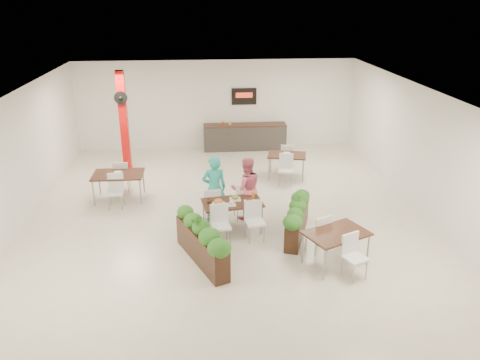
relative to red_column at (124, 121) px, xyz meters
name	(u,v)px	position (x,y,z in m)	size (l,w,h in m)	color
ground	(227,217)	(3.00, -3.79, -1.64)	(12.00, 12.00, 0.00)	beige
room_shell	(226,143)	(3.00, -3.79, 0.36)	(10.10, 12.10, 3.22)	white
red_column	(124,121)	(0.00, 0.00, 0.00)	(0.40, 0.41, 3.20)	#B70C0C
service_counter	(245,136)	(4.00, 1.86, -1.15)	(3.00, 0.64, 2.20)	#302D2B
main_table	(232,206)	(3.08, -4.49, -1.01)	(1.50, 1.79, 0.92)	black
diner_man	(214,188)	(2.68, -3.84, -0.80)	(0.62, 0.40, 1.69)	teal
diner_woman	(246,188)	(3.48, -3.84, -0.83)	(0.79, 0.61, 1.62)	#EA6887
planter_left	(201,239)	(2.33, -5.84, -1.11)	(1.12, 2.01, 1.13)	black
planter_right	(297,216)	(4.59, -4.85, -1.14)	(0.93, 1.90, 1.04)	black
side_table_a	(118,177)	(0.09, -2.34, -1.00)	(1.37, 1.62, 0.92)	black
side_table_b	(287,158)	(5.01, -1.11, -1.02)	(1.30, 1.67, 0.92)	black
side_table_c	(336,237)	(5.13, -6.20, -1.01)	(1.51, 1.65, 0.92)	black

